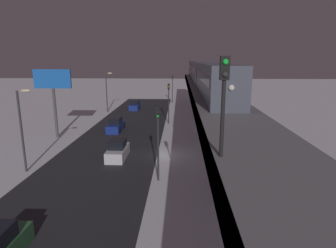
# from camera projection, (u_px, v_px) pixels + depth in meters

# --- Properties ---
(ground_plane) EXTENTS (240.00, 240.00, 0.00)m
(ground_plane) POSITION_uv_depth(u_px,v_px,m) (158.00, 155.00, 30.61)
(ground_plane) COLOR white
(avenue_asphalt) EXTENTS (11.00, 87.16, 0.01)m
(avenue_asphalt) POSITION_uv_depth(u_px,v_px,m) (107.00, 154.00, 30.84)
(avenue_asphalt) COLOR #28282D
(avenue_asphalt) RESTS_ON ground_plane
(elevated_railway) EXTENTS (5.00, 87.16, 6.31)m
(elevated_railway) POSITION_uv_depth(u_px,v_px,m) (215.00, 106.00, 29.14)
(elevated_railway) COLOR slate
(elevated_railway) RESTS_ON ground_plane
(subway_train) EXTENTS (2.94, 55.47, 3.40)m
(subway_train) POSITION_uv_depth(u_px,v_px,m) (202.00, 72.00, 47.08)
(subway_train) COLOR #4C5160
(subway_train) RESTS_ON elevated_railway
(rail_signal) EXTENTS (0.36, 0.41, 4.00)m
(rail_signal) POSITION_uv_depth(u_px,v_px,m) (224.00, 90.00, 10.92)
(rail_signal) COLOR black
(rail_signal) RESTS_ON elevated_railway
(sedan_blue) EXTENTS (1.91, 4.74, 1.97)m
(sedan_blue) POSITION_uv_depth(u_px,v_px,m) (116.00, 125.00, 40.92)
(sedan_blue) COLOR navy
(sedan_blue) RESTS_ON ground_plane
(sedan_white) EXTENTS (1.80, 4.25, 1.97)m
(sedan_white) POSITION_uv_depth(u_px,v_px,m) (118.00, 151.00, 29.67)
(sedan_white) COLOR silver
(sedan_white) RESTS_ON ground_plane
(sedan_blue_2) EXTENTS (1.80, 4.72, 1.97)m
(sedan_blue_2) POSITION_uv_depth(u_px,v_px,m) (135.00, 105.00, 58.31)
(sedan_blue_2) COLOR navy
(sedan_blue_2) RESTS_ON ground_plane
(traffic_light_near) EXTENTS (0.32, 0.44, 6.40)m
(traffic_light_near) POSITION_uv_depth(u_px,v_px,m) (158.00, 133.00, 23.35)
(traffic_light_near) COLOR #2D2D2D
(traffic_light_near) RESTS_ON ground_plane
(traffic_light_mid) EXTENTS (0.32, 0.44, 6.40)m
(traffic_light_mid) POSITION_uv_depth(u_px,v_px,m) (169.00, 98.00, 44.57)
(traffic_light_mid) COLOR #2D2D2D
(traffic_light_mid) RESTS_ON ground_plane
(traffic_light_far) EXTENTS (0.32, 0.44, 6.40)m
(traffic_light_far) POSITION_uv_depth(u_px,v_px,m) (172.00, 85.00, 65.79)
(traffic_light_far) COLOR #2D2D2D
(traffic_light_far) RESTS_ON ground_plane
(commercial_billboard) EXTENTS (4.80, 0.36, 8.90)m
(commercial_billboard) POSITION_uv_depth(u_px,v_px,m) (53.00, 86.00, 36.12)
(commercial_billboard) COLOR #4C4C51
(commercial_billboard) RESTS_ON ground_plane
(street_lamp_near) EXTENTS (1.35, 0.44, 7.65)m
(street_lamp_near) POSITION_uv_depth(u_px,v_px,m) (23.00, 121.00, 25.14)
(street_lamp_near) COLOR #38383D
(street_lamp_near) RESTS_ON ground_plane
(street_lamp_far) EXTENTS (1.35, 0.44, 7.65)m
(street_lamp_far) POSITION_uv_depth(u_px,v_px,m) (108.00, 87.00, 54.34)
(street_lamp_far) COLOR #38383D
(street_lamp_far) RESTS_ON ground_plane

